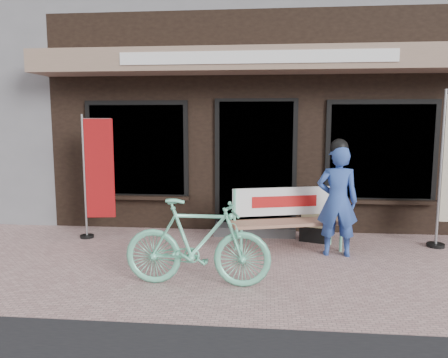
# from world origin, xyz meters

# --- Properties ---
(ground) EXTENTS (70.00, 70.00, 0.00)m
(ground) POSITION_xyz_m (0.00, 0.00, 0.00)
(ground) COLOR #BB938F
(ground) RESTS_ON ground
(storefront) EXTENTS (7.00, 6.77, 6.00)m
(storefront) POSITION_xyz_m (0.00, 4.96, 2.99)
(storefront) COLOR black
(storefront) RESTS_ON ground
(bench) EXTENTS (1.68, 0.84, 0.88)m
(bench) POSITION_xyz_m (0.47, 1.00, 0.52)
(bench) COLOR #6DD6AC
(bench) RESTS_ON ground
(person) EXTENTS (0.57, 0.39, 1.61)m
(person) POSITION_xyz_m (1.15, 0.76, 0.79)
(person) COLOR #2D4B9D
(person) RESTS_ON ground
(bicycle) EXTENTS (1.66, 0.49, 0.99)m
(bicycle) POSITION_xyz_m (-0.58, -0.53, 0.50)
(bicycle) COLOR #6DD6AC
(bicycle) RESTS_ON ground
(nobori_red) EXTENTS (0.58, 0.24, 1.94)m
(nobori_red) POSITION_xyz_m (-2.45, 1.31, 1.00)
(nobori_red) COLOR gray
(nobori_red) RESTS_ON ground
(menu_stand) EXTENTS (0.40, 0.21, 0.79)m
(menu_stand) POSITION_xyz_m (0.89, 1.36, 0.41)
(menu_stand) COLOR black
(menu_stand) RESTS_ON ground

